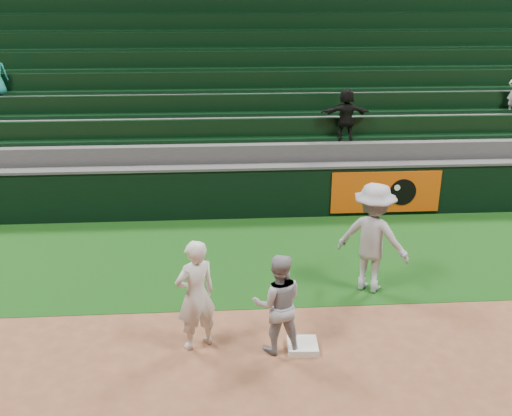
{
  "coord_description": "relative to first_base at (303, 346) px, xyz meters",
  "views": [
    {
      "loc": [
        -0.92,
        -7.46,
        4.99
      ],
      "look_at": [
        -0.26,
        2.3,
        1.3
      ],
      "focal_mm": 40.0,
      "sensor_mm": 36.0,
      "label": 1
    }
  ],
  "objects": [
    {
      "name": "ground",
      "position": [
        -0.27,
        0.28,
        -0.05
      ],
      "size": [
        70.0,
        70.0,
        0.0
      ],
      "primitive_type": "plane",
      "color": "brown",
      "rests_on": "ground"
    },
    {
      "name": "foul_grass",
      "position": [
        -0.27,
        3.28,
        -0.05
      ],
      "size": [
        36.0,
        4.2,
        0.01
      ],
      "primitive_type": "cube",
      "color": "#0E350D",
      "rests_on": "ground"
    },
    {
      "name": "first_base",
      "position": [
        0.0,
        0.0,
        0.0
      ],
      "size": [
        0.47,
        0.47,
        0.1
      ],
      "primitive_type": "cube",
      "rotation": [
        0.0,
        0.0,
        -0.05
      ],
      "color": "white",
      "rests_on": "ground"
    },
    {
      "name": "first_baseman",
      "position": [
        -1.57,
        0.19,
        0.82
      ],
      "size": [
        0.75,
        0.66,
        1.73
      ],
      "primitive_type": "imported",
      "rotation": [
        0.0,
        0.0,
        3.64
      ],
      "color": "silver",
      "rests_on": "ground"
    },
    {
      "name": "baserunner",
      "position": [
        -0.38,
        0.01,
        0.73
      ],
      "size": [
        0.75,
        0.59,
        1.55
      ],
      "primitive_type": "imported",
      "rotation": [
        0.0,
        0.0,
        3.14
      ],
      "color": "#9798A0",
      "rests_on": "ground"
    },
    {
      "name": "base_coach",
      "position": [
        1.46,
        1.76,
        0.95
      ],
      "size": [
        1.48,
        1.3,
        1.98
      ],
      "primitive_type": "imported",
      "rotation": [
        0.0,
        0.0,
        2.58
      ],
      "color": "#A0A3AE",
      "rests_on": "foul_grass"
    },
    {
      "name": "field_wall",
      "position": [
        -0.24,
        5.47,
        0.58
      ],
      "size": [
        36.0,
        0.45,
        1.25
      ],
      "color": "black",
      "rests_on": "ground"
    },
    {
      "name": "stadium_seating",
      "position": [
        -0.27,
        9.24,
        1.65
      ],
      "size": [
        36.0,
        5.95,
        4.85
      ],
      "color": "#3C3C3F",
      "rests_on": "ground"
    }
  ]
}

